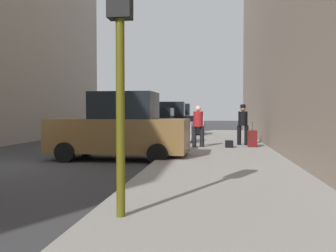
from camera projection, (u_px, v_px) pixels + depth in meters
ground_plane at (17, 166)px, 11.01m from camera, size 120.00×120.00×0.00m
sidewalk at (223, 167)px, 10.26m from camera, size 4.00×40.00×0.15m
parked_bronze_suv at (120, 129)px, 12.45m from camera, size 4.67×2.19×2.25m
parked_silver_sedan at (150, 127)px, 18.17m from camera, size 4.21×2.07×1.79m
parked_black_suv at (166, 121)px, 24.23m from camera, size 4.65×2.17×2.25m
parked_white_van at (175, 119)px, 29.47m from camera, size 4.64×2.15×2.25m
fire_hydrant at (180, 140)px, 14.59m from camera, size 0.42×0.22×0.70m
traffic_light at (120, 26)px, 5.07m from camera, size 0.32×0.32×3.60m
pedestrian_with_fedora at (243, 123)px, 16.37m from camera, size 0.53×0.50×1.78m
pedestrian_in_red_jacket at (198, 124)px, 15.47m from camera, size 0.51×0.42×1.71m
rolling_suitcase at (252, 139)px, 15.57m from camera, size 0.36×0.56×1.04m
duffel_bag at (229, 144)px, 15.31m from camera, size 0.32×0.44×0.28m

